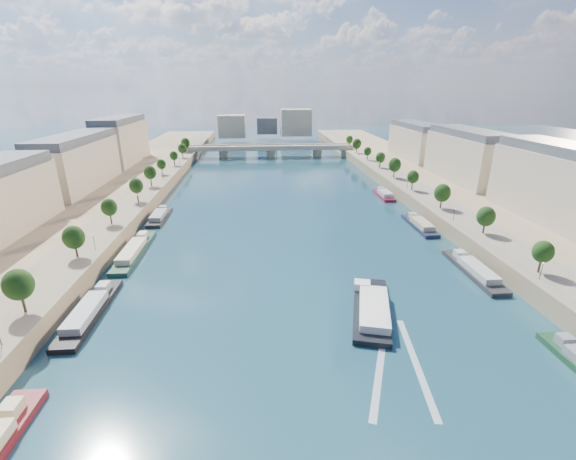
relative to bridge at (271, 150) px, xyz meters
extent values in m
plane|color=#0B2334|center=(0.00, -138.15, -5.08)|extent=(700.00, 700.00, 0.00)
cube|color=#9E8460|center=(-72.00, -138.15, -2.58)|extent=(44.00, 520.00, 5.00)
cube|color=#9E8460|center=(72.00, -138.15, -2.58)|extent=(44.00, 520.00, 5.00)
cube|color=gray|center=(-57.00, -138.15, -0.03)|extent=(14.00, 520.00, 0.10)
cube|color=gray|center=(57.00, -138.15, -0.03)|extent=(14.00, 520.00, 0.10)
cylinder|color=#382B1E|center=(-55.00, -196.15, 1.83)|extent=(0.50, 0.50, 3.82)
ellipsoid|color=#193311|center=(-55.00, -196.15, 5.42)|extent=(4.80, 4.80, 5.52)
cylinder|color=#382B1E|center=(-55.00, -172.15, 1.83)|extent=(0.50, 0.50, 3.82)
ellipsoid|color=#193311|center=(-55.00, -172.15, 5.42)|extent=(4.80, 4.80, 5.52)
cylinder|color=#382B1E|center=(-55.00, -148.15, 1.83)|extent=(0.50, 0.50, 3.82)
ellipsoid|color=#193311|center=(-55.00, -148.15, 5.42)|extent=(4.80, 4.80, 5.52)
cylinder|color=#382B1E|center=(-55.00, -124.15, 1.83)|extent=(0.50, 0.50, 3.82)
ellipsoid|color=#193311|center=(-55.00, -124.15, 5.42)|extent=(4.80, 4.80, 5.52)
cylinder|color=#382B1E|center=(-55.00, -100.15, 1.83)|extent=(0.50, 0.50, 3.82)
ellipsoid|color=#193311|center=(-55.00, -100.15, 5.42)|extent=(4.80, 4.80, 5.52)
cylinder|color=#382B1E|center=(-55.00, -76.15, 1.83)|extent=(0.50, 0.50, 3.82)
ellipsoid|color=#193311|center=(-55.00, -76.15, 5.42)|extent=(4.80, 4.80, 5.52)
cylinder|color=#382B1E|center=(-55.00, -52.15, 1.83)|extent=(0.50, 0.50, 3.82)
ellipsoid|color=#193311|center=(-55.00, -52.15, 5.42)|extent=(4.80, 4.80, 5.52)
cylinder|color=#382B1E|center=(-55.00, -28.15, 1.83)|extent=(0.50, 0.50, 3.82)
ellipsoid|color=#193311|center=(-55.00, -28.15, 5.42)|extent=(4.80, 4.80, 5.52)
cylinder|color=#382B1E|center=(-55.00, -4.15, 1.83)|extent=(0.50, 0.50, 3.82)
ellipsoid|color=#193311|center=(-55.00, -4.15, 5.42)|extent=(4.80, 4.80, 5.52)
cylinder|color=#382B1E|center=(55.00, -188.15, 1.83)|extent=(0.50, 0.50, 3.82)
ellipsoid|color=#193311|center=(55.00, -188.15, 5.42)|extent=(4.80, 4.80, 5.52)
cylinder|color=#382B1E|center=(55.00, -164.15, 1.83)|extent=(0.50, 0.50, 3.82)
ellipsoid|color=#193311|center=(55.00, -164.15, 5.42)|extent=(4.80, 4.80, 5.52)
cylinder|color=#382B1E|center=(55.00, -140.15, 1.83)|extent=(0.50, 0.50, 3.82)
ellipsoid|color=#193311|center=(55.00, -140.15, 5.42)|extent=(4.80, 4.80, 5.52)
cylinder|color=#382B1E|center=(55.00, -116.15, 1.83)|extent=(0.50, 0.50, 3.82)
ellipsoid|color=#193311|center=(55.00, -116.15, 5.42)|extent=(4.80, 4.80, 5.52)
cylinder|color=#382B1E|center=(55.00, -92.15, 1.83)|extent=(0.50, 0.50, 3.82)
ellipsoid|color=#193311|center=(55.00, -92.15, 5.42)|extent=(4.80, 4.80, 5.52)
cylinder|color=#382B1E|center=(55.00, -68.15, 1.83)|extent=(0.50, 0.50, 3.82)
ellipsoid|color=#193311|center=(55.00, -68.15, 5.42)|extent=(4.80, 4.80, 5.52)
cylinder|color=#382B1E|center=(55.00, -44.15, 1.83)|extent=(0.50, 0.50, 3.82)
ellipsoid|color=#193311|center=(55.00, -44.15, 5.42)|extent=(4.80, 4.80, 5.52)
cylinder|color=#382B1E|center=(55.00, -20.15, 1.83)|extent=(0.50, 0.50, 3.82)
ellipsoid|color=#193311|center=(55.00, -20.15, 5.42)|extent=(4.80, 4.80, 5.52)
cylinder|color=#382B1E|center=(55.00, 3.85, 1.83)|extent=(0.50, 0.50, 3.82)
ellipsoid|color=#193311|center=(55.00, 3.85, 5.42)|extent=(4.80, 4.80, 5.52)
cylinder|color=black|center=(-52.50, -168.15, 1.92)|extent=(0.14, 0.14, 4.00)
sphere|color=#FFE5B2|center=(-52.50, -168.15, 4.02)|extent=(0.36, 0.36, 0.36)
cylinder|color=black|center=(-52.50, -128.15, 1.92)|extent=(0.14, 0.14, 4.00)
sphere|color=#FFE5B2|center=(-52.50, -128.15, 4.02)|extent=(0.36, 0.36, 0.36)
cylinder|color=black|center=(-52.50, -88.15, 1.92)|extent=(0.14, 0.14, 4.00)
sphere|color=#FFE5B2|center=(-52.50, -88.15, 4.02)|extent=(0.36, 0.36, 0.36)
cylinder|color=black|center=(-52.50, -48.15, 1.92)|extent=(0.14, 0.14, 4.00)
sphere|color=#FFE5B2|center=(-52.50, -48.15, 4.02)|extent=(0.36, 0.36, 0.36)
cylinder|color=black|center=(52.50, -193.15, 1.92)|extent=(0.14, 0.14, 4.00)
sphere|color=#FFE5B2|center=(52.50, -193.15, 4.02)|extent=(0.36, 0.36, 0.36)
cylinder|color=black|center=(52.50, -153.15, 1.92)|extent=(0.14, 0.14, 4.00)
sphere|color=#FFE5B2|center=(52.50, -153.15, 4.02)|extent=(0.36, 0.36, 0.36)
cylinder|color=black|center=(52.50, -113.15, 1.92)|extent=(0.14, 0.14, 4.00)
sphere|color=#FFE5B2|center=(52.50, -113.15, 4.02)|extent=(0.36, 0.36, 0.36)
cylinder|color=black|center=(52.50, -73.15, 1.92)|extent=(0.14, 0.14, 4.00)
sphere|color=#FFE5B2|center=(52.50, -73.15, 4.02)|extent=(0.36, 0.36, 0.36)
cylinder|color=black|center=(52.50, -33.15, 1.92)|extent=(0.14, 0.14, 4.00)
sphere|color=#FFE5B2|center=(52.50, -33.15, 4.02)|extent=(0.36, 0.36, 0.36)
cube|color=#C0AF93|center=(-85.00, -97.15, 9.92)|extent=(16.00, 52.00, 20.00)
cube|color=#474C54|center=(-85.00, -97.15, 21.52)|extent=(14.72, 50.44, 3.20)
cube|color=#C0AF93|center=(-85.00, -39.15, 9.92)|extent=(16.00, 52.00, 20.00)
cube|color=#474C54|center=(-85.00, -39.15, 21.52)|extent=(14.72, 50.44, 3.20)
cube|color=#C0AF93|center=(85.00, -155.15, 9.92)|extent=(16.00, 52.00, 20.00)
cube|color=#474C54|center=(85.00, -155.15, 21.52)|extent=(14.72, 50.44, 3.20)
cube|color=#C0AF93|center=(85.00, -97.15, 9.92)|extent=(16.00, 52.00, 20.00)
cube|color=#474C54|center=(85.00, -97.15, 21.52)|extent=(14.72, 50.44, 3.20)
cube|color=#C0AF93|center=(85.00, -39.15, 9.92)|extent=(16.00, 52.00, 20.00)
cube|color=#474C54|center=(85.00, -39.15, 21.52)|extent=(14.72, 50.44, 3.20)
cube|color=#C0AF93|center=(-30.00, 71.85, 8.92)|extent=(22.00, 18.00, 18.00)
cube|color=#C0AF93|center=(25.00, 81.85, 10.92)|extent=(26.00, 20.00, 22.00)
cube|color=#474C54|center=(0.00, 96.85, 6.92)|extent=(18.00, 16.00, 14.00)
cube|color=#C1B79E|center=(0.00, 0.00, 1.12)|extent=(112.00, 11.00, 2.20)
cube|color=#C1B79E|center=(0.00, -5.00, 2.62)|extent=(112.00, 0.80, 0.90)
cube|color=#C1B79E|center=(0.00, 5.00, 2.62)|extent=(112.00, 0.80, 0.90)
cylinder|color=#C1B79E|center=(-32.00, 0.00, -2.58)|extent=(6.40, 6.40, 5.00)
cylinder|color=#C1B79E|center=(0.00, 0.00, -2.58)|extent=(6.40, 6.40, 5.00)
cylinder|color=#C1B79E|center=(32.00, 0.00, -2.58)|extent=(6.40, 6.40, 5.00)
cube|color=#C1B79E|center=(-52.00, 0.00, -2.58)|extent=(6.00, 12.00, 5.00)
cube|color=#C1B79E|center=(52.00, 0.00, -2.58)|extent=(6.00, 12.00, 5.00)
cube|color=black|center=(14.09, -194.96, -4.78)|extent=(13.49, 26.37, 1.81)
cube|color=white|center=(14.09, -196.99, -3.06)|extent=(9.96, 17.45, 1.63)
cube|color=white|center=(14.09, -187.35, -2.97)|extent=(4.28, 3.87, 1.80)
cube|color=silver|center=(10.89, -211.96, -5.06)|extent=(10.78, 24.58, 0.04)
cube|color=silver|center=(17.29, -211.96, -5.06)|extent=(4.73, 25.92, 0.04)
cube|color=beige|center=(-45.50, -219.12, -2.98)|extent=(2.50, 2.80, 1.80)
cube|color=black|center=(-45.50, -191.52, -4.78)|extent=(5.00, 26.66, 1.80)
cube|color=#ABB0B7|center=(-45.50, -193.65, -3.08)|extent=(4.10, 14.67, 1.60)
cube|color=#ABB0B7|center=(-45.50, -183.52, -2.98)|extent=(2.50, 3.20, 1.80)
cube|color=#1A4133|center=(-45.50, -159.65, -4.78)|extent=(5.00, 30.34, 1.80)
cube|color=beige|center=(-45.50, -162.08, -3.08)|extent=(4.10, 16.69, 1.60)
cube|color=beige|center=(-45.50, -150.54, -2.98)|extent=(2.50, 3.64, 1.80)
cube|color=black|center=(-45.50, -128.40, -4.78)|extent=(5.00, 21.23, 1.80)
cube|color=gray|center=(-45.50, -130.10, -3.08)|extent=(4.10, 11.68, 1.60)
cube|color=gray|center=(-45.50, -122.03, -2.98)|extent=(2.50, 2.55, 1.80)
cube|color=gray|center=(45.50, -210.50, -2.98)|extent=(2.50, 2.26, 1.80)
cube|color=#2B2B2D|center=(45.50, -179.55, -4.78)|extent=(5.00, 25.03, 1.80)
cube|color=beige|center=(45.50, -181.55, -3.08)|extent=(4.10, 13.76, 1.60)
cube|color=beige|center=(45.50, -172.04, -2.98)|extent=(2.50, 3.00, 1.80)
cube|color=#1C243E|center=(45.50, -144.75, -4.78)|extent=(5.00, 21.57, 1.80)
cube|color=#BFAF8F|center=(45.50, -146.48, -3.08)|extent=(4.10, 11.86, 1.60)
cube|color=#BFAF8F|center=(45.50, -138.28, -2.98)|extent=(2.50, 2.59, 1.80)
cube|color=maroon|center=(45.50, -105.72, -4.78)|extent=(5.00, 17.65, 1.80)
cube|color=#B3B9C0|center=(45.50, -107.13, -3.08)|extent=(4.10, 9.71, 1.60)
cube|color=#B3B9C0|center=(45.50, -100.43, -2.98)|extent=(2.50, 2.12, 1.80)
camera|label=1|loc=(-9.32, -264.79, 40.22)|focal=24.00mm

